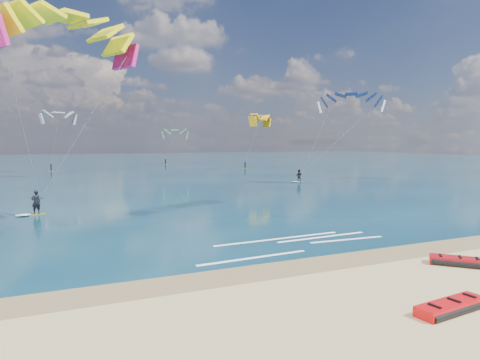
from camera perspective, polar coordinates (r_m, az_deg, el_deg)
name	(u,v)px	position (r m, az deg, el deg)	size (l,w,h in m)	color
ground	(135,188)	(54.44, -13.88, -1.03)	(320.00, 320.00, 0.00)	tan
wet_sand_strip	(287,268)	(19.74, 6.28, -11.57)	(320.00, 2.40, 0.01)	brown
sea	(89,164)	(117.81, -19.51, 2.04)	(320.00, 200.00, 0.04)	#0A293A
packed_kite_left	(451,312)	(16.51, 26.30, -15.46)	(3.10, 1.12, 0.41)	red
packed_kite_mid	(457,265)	(22.41, 26.95, -10.09)	(2.55, 1.21, 0.44)	#B10C11
kitesurfer_main	(51,113)	(32.10, -23.94, 8.21)	(10.12, 11.75, 14.99)	yellow
kitesurfer_far	(326,132)	(59.30, 11.39, 6.26)	(11.36, 9.62, 13.66)	#AFE221
shoreline_foam	(298,242)	(24.42, 7.74, -8.24)	(12.00, 3.65, 0.01)	white
distant_kites	(70,143)	(91.04, -21.77, 4.55)	(74.35, 41.47, 12.89)	blue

